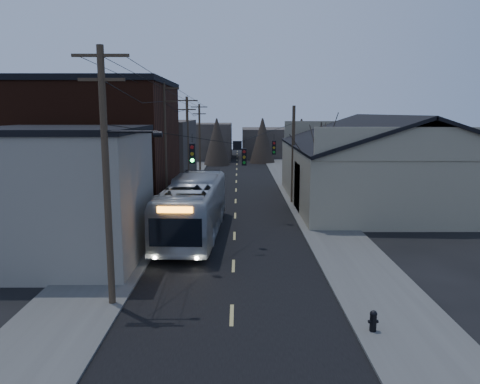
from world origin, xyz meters
name	(u,v)px	position (x,y,z in m)	size (l,w,h in m)	color
ground	(231,340)	(0.00, 0.00, 0.00)	(160.00, 160.00, 0.00)	black
road_surface	(236,193)	(0.00, 30.00, 0.01)	(9.00, 110.00, 0.02)	black
sidewalk_left	(170,193)	(-6.50, 30.00, 0.06)	(4.00, 110.00, 0.12)	#474744
sidewalk_right	(302,193)	(6.50, 30.00, 0.06)	(4.00, 110.00, 0.12)	#474744
building_clapboard	(64,197)	(-9.00, 9.00, 3.50)	(8.00, 8.00, 7.00)	slate
building_brick	(103,152)	(-10.00, 20.00, 5.00)	(10.00, 12.00, 10.00)	black
building_left_far	(150,153)	(-9.50, 36.00, 3.50)	(9.00, 14.00, 7.00)	#352F2B
warehouse	(384,173)	(13.00, 25.00, 2.70)	(16.16, 20.60, 7.73)	gray
building_far_left	(202,141)	(-6.00, 65.00, 3.00)	(10.00, 12.00, 6.00)	#352F2B
building_far_right	(276,142)	(7.00, 70.00, 2.50)	(12.00, 14.00, 5.00)	#352F2B
bare_tree	(320,170)	(6.50, 20.00, 3.60)	(0.40, 0.40, 7.20)	black
utility_lines	(199,148)	(-3.11, 24.14, 4.95)	(11.24, 45.28, 10.50)	#382B1E
bus	(194,207)	(-2.65, 14.18, 1.87)	(3.14, 13.43, 3.74)	#A4AAB0
parked_car	(189,191)	(-4.30, 26.89, 0.75)	(1.58, 4.54, 1.50)	#A7A9AF
fire_hydrant	(373,320)	(5.15, 0.41, 0.54)	(0.37, 0.27, 0.78)	black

